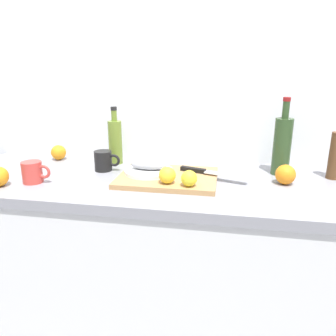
{
  "coord_description": "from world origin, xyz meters",
  "views": [
    {
      "loc": [
        0.17,
        -1.23,
        1.33
      ],
      "look_at": [
        -0.05,
        0.0,
        0.95
      ],
      "focal_mm": 34.4,
      "sensor_mm": 36.0,
      "label": 1
    }
  ],
  "objects_px": {
    "lemon_0": "(189,178)",
    "white_plate": "(149,171)",
    "wine_bottle": "(282,145)",
    "chef_knife": "(205,172)",
    "pepper_mill": "(336,156)",
    "cutting_board": "(168,177)",
    "fish_fillet": "(149,165)",
    "olive_oil_bottle": "(115,141)",
    "coffee_mug_0": "(104,161)",
    "coffee_mug_1": "(33,172)"
  },
  "relations": [
    {
      "from": "lemon_0",
      "to": "coffee_mug_1",
      "type": "bearing_deg",
      "value": -178.87
    },
    {
      "from": "lemon_0",
      "to": "cutting_board",
      "type": "bearing_deg",
      "value": 130.79
    },
    {
      "from": "chef_knife",
      "to": "coffee_mug_0",
      "type": "xyz_separation_m",
      "value": [
        -0.45,
        0.03,
        0.02
      ]
    },
    {
      "from": "chef_knife",
      "to": "wine_bottle",
      "type": "distance_m",
      "value": 0.35
    },
    {
      "from": "olive_oil_bottle",
      "to": "wine_bottle",
      "type": "height_order",
      "value": "wine_bottle"
    },
    {
      "from": "white_plate",
      "to": "pepper_mill",
      "type": "xyz_separation_m",
      "value": [
        0.76,
        0.12,
        0.07
      ]
    },
    {
      "from": "coffee_mug_1",
      "to": "fish_fillet",
      "type": "bearing_deg",
      "value": 18.25
    },
    {
      "from": "white_plate",
      "to": "lemon_0",
      "type": "distance_m",
      "value": 0.23
    },
    {
      "from": "fish_fillet",
      "to": "pepper_mill",
      "type": "bearing_deg",
      "value": 8.92
    },
    {
      "from": "coffee_mug_0",
      "to": "olive_oil_bottle",
      "type": "bearing_deg",
      "value": 83.95
    },
    {
      "from": "cutting_board",
      "to": "chef_knife",
      "type": "relative_size",
      "value": 1.39
    },
    {
      "from": "cutting_board",
      "to": "lemon_0",
      "type": "distance_m",
      "value": 0.16
    },
    {
      "from": "lemon_0",
      "to": "wine_bottle",
      "type": "bearing_deg",
      "value": 37.28
    },
    {
      "from": "white_plate",
      "to": "pepper_mill",
      "type": "height_order",
      "value": "pepper_mill"
    },
    {
      "from": "chef_knife",
      "to": "fish_fillet",
      "type": "bearing_deg",
      "value": -155.57
    },
    {
      "from": "wine_bottle",
      "to": "coffee_mug_0",
      "type": "bearing_deg",
      "value": -173.62
    },
    {
      "from": "white_plate",
      "to": "pepper_mill",
      "type": "relative_size",
      "value": 1.05
    },
    {
      "from": "white_plate",
      "to": "fish_fillet",
      "type": "relative_size",
      "value": 1.33
    },
    {
      "from": "lemon_0",
      "to": "pepper_mill",
      "type": "height_order",
      "value": "pepper_mill"
    },
    {
      "from": "chef_knife",
      "to": "pepper_mill",
      "type": "height_order",
      "value": "pepper_mill"
    },
    {
      "from": "fish_fillet",
      "to": "coffee_mug_1",
      "type": "xyz_separation_m",
      "value": [
        -0.44,
        -0.14,
        -0.01
      ]
    },
    {
      "from": "chef_knife",
      "to": "coffee_mug_0",
      "type": "height_order",
      "value": "coffee_mug_0"
    },
    {
      "from": "lemon_0",
      "to": "coffee_mug_1",
      "type": "relative_size",
      "value": 0.51
    },
    {
      "from": "wine_bottle",
      "to": "coffee_mug_1",
      "type": "relative_size",
      "value": 2.76
    },
    {
      "from": "cutting_board",
      "to": "chef_knife",
      "type": "distance_m",
      "value": 0.16
    },
    {
      "from": "pepper_mill",
      "to": "fish_fillet",
      "type": "bearing_deg",
      "value": -171.08
    },
    {
      "from": "lemon_0",
      "to": "coffee_mug_0",
      "type": "bearing_deg",
      "value": 154.78
    },
    {
      "from": "fish_fillet",
      "to": "coffee_mug_0",
      "type": "xyz_separation_m",
      "value": [
        -0.22,
        0.06,
        -0.01
      ]
    },
    {
      "from": "white_plate",
      "to": "wine_bottle",
      "type": "xyz_separation_m",
      "value": [
        0.55,
        0.14,
        0.1
      ]
    },
    {
      "from": "cutting_board",
      "to": "wine_bottle",
      "type": "xyz_separation_m",
      "value": [
        0.46,
        0.16,
        0.12
      ]
    },
    {
      "from": "lemon_0",
      "to": "white_plate",
      "type": "bearing_deg",
      "value": 144.43
    },
    {
      "from": "wine_bottle",
      "to": "white_plate",
      "type": "bearing_deg",
      "value": -165.3
    },
    {
      "from": "cutting_board",
      "to": "olive_oil_bottle",
      "type": "relative_size",
      "value": 1.47
    },
    {
      "from": "cutting_board",
      "to": "coffee_mug_1",
      "type": "bearing_deg",
      "value": -166.29
    },
    {
      "from": "fish_fillet",
      "to": "cutting_board",
      "type": "bearing_deg",
      "value": -11.13
    },
    {
      "from": "olive_oil_bottle",
      "to": "lemon_0",
      "type": "bearing_deg",
      "value": -38.95
    },
    {
      "from": "olive_oil_bottle",
      "to": "pepper_mill",
      "type": "height_order",
      "value": "olive_oil_bottle"
    },
    {
      "from": "lemon_0",
      "to": "wine_bottle",
      "type": "xyz_separation_m",
      "value": [
        0.36,
        0.28,
        0.08
      ]
    },
    {
      "from": "white_plate",
      "to": "lemon_0",
      "type": "xyz_separation_m",
      "value": [
        0.19,
        -0.13,
        0.02
      ]
    },
    {
      "from": "coffee_mug_1",
      "to": "pepper_mill",
      "type": "distance_m",
      "value": 1.22
    },
    {
      "from": "white_plate",
      "to": "wine_bottle",
      "type": "relative_size",
      "value": 0.62
    },
    {
      "from": "coffee_mug_1",
      "to": "wine_bottle",
      "type": "bearing_deg",
      "value": 16.29
    },
    {
      "from": "cutting_board",
      "to": "pepper_mill",
      "type": "xyz_separation_m",
      "value": [
        0.67,
        0.14,
        0.09
      ]
    },
    {
      "from": "lemon_0",
      "to": "pepper_mill",
      "type": "relative_size",
      "value": 0.31
    },
    {
      "from": "wine_bottle",
      "to": "chef_knife",
      "type": "bearing_deg",
      "value": -159.85
    },
    {
      "from": "wine_bottle",
      "to": "pepper_mill",
      "type": "bearing_deg",
      "value": -6.85
    },
    {
      "from": "fish_fillet",
      "to": "wine_bottle",
      "type": "distance_m",
      "value": 0.57
    },
    {
      "from": "coffee_mug_0",
      "to": "cutting_board",
      "type": "bearing_deg",
      "value": -13.8
    },
    {
      "from": "cutting_board",
      "to": "coffee_mug_0",
      "type": "bearing_deg",
      "value": 166.2
    },
    {
      "from": "olive_oil_bottle",
      "to": "coffee_mug_1",
      "type": "xyz_separation_m",
      "value": [
        -0.23,
        -0.33,
        -0.07
      ]
    }
  ]
}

